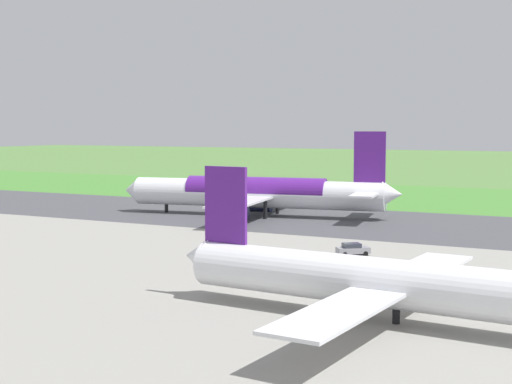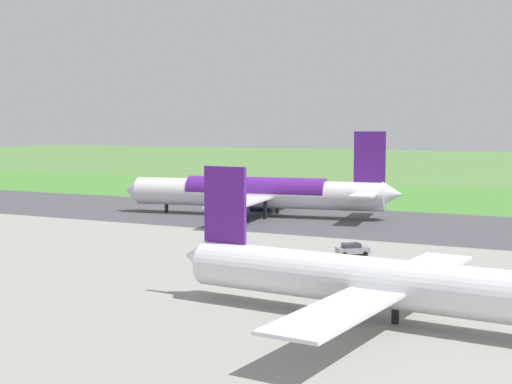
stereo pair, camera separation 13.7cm
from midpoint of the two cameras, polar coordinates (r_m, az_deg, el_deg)
ground_plane at (r=143.30m, az=-3.64°, el=-1.63°), size 800.00×800.00×0.00m
runway_asphalt at (r=143.29m, az=-3.64°, el=-1.62°), size 600.00×38.90×0.06m
grass_verge_foreground at (r=181.00m, az=3.26°, el=-0.23°), size 600.00×80.00×0.04m
airliner_main at (r=137.85m, az=0.12°, el=-0.07°), size 53.97×44.38×15.88m
airliner_parked_near at (r=63.90m, az=10.49°, el=-6.89°), size 44.10×36.09×12.87m
service_car_followme at (r=96.90m, az=7.40°, el=-4.37°), size 4.39×4.05×1.62m
no_stopping_sign at (r=190.06m, az=-1.21°, el=0.48°), size 0.60×0.10×2.52m
traffic_cone_orange at (r=193.34m, az=-2.45°, el=0.19°), size 0.40×0.40×0.55m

